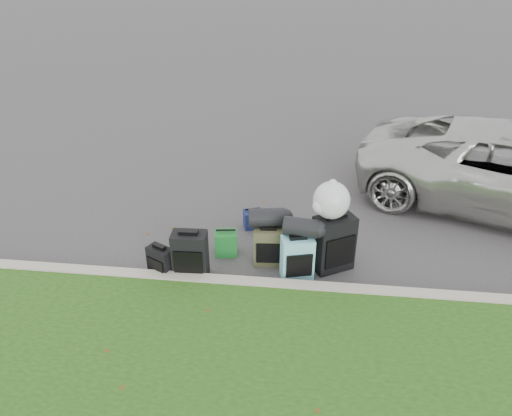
# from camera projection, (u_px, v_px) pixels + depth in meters

# --- Properties ---
(ground) EXTENTS (120.00, 120.00, 0.00)m
(ground) POSITION_uv_depth(u_px,v_px,m) (261.00, 247.00, 7.35)
(ground) COLOR #383535
(ground) RESTS_ON ground
(curb) EXTENTS (120.00, 0.18, 0.15)m
(curb) POSITION_uv_depth(u_px,v_px,m) (253.00, 285.00, 6.45)
(curb) COLOR #9E937F
(curb) RESTS_ON ground
(suitcase_small_black) EXTENTS (0.39, 0.33, 0.43)m
(suitcase_small_black) POSITION_uv_depth(u_px,v_px,m) (161.00, 262.00, 6.67)
(suitcase_small_black) COLOR black
(suitcase_small_black) RESTS_ON ground
(suitcase_large_black_left) EXTENTS (0.47, 0.29, 0.66)m
(suitcase_large_black_left) POSITION_uv_depth(u_px,v_px,m) (190.00, 255.00, 6.61)
(suitcase_large_black_left) COLOR black
(suitcase_large_black_left) RESTS_ON ground
(suitcase_olive) EXTENTS (0.42, 0.28, 0.55)m
(suitcase_olive) POSITION_uv_depth(u_px,v_px,m) (268.00, 246.00, 6.89)
(suitcase_olive) COLOR #353621
(suitcase_olive) RESTS_ON ground
(suitcase_teal) EXTENTS (0.47, 0.35, 0.60)m
(suitcase_teal) POSITION_uv_depth(u_px,v_px,m) (297.00, 258.00, 6.60)
(suitcase_teal) COLOR #5999A5
(suitcase_teal) RESTS_ON ground
(suitcase_large_black_right) EXTENTS (0.62, 0.54, 0.79)m
(suitcase_large_black_right) POSITION_uv_depth(u_px,v_px,m) (333.00, 243.00, 6.73)
(suitcase_large_black_right) COLOR black
(suitcase_large_black_right) RESTS_ON ground
(tote_green) EXTENTS (0.34, 0.29, 0.35)m
(tote_green) POSITION_uv_depth(u_px,v_px,m) (226.00, 243.00, 7.14)
(tote_green) COLOR #186F26
(tote_green) RESTS_ON ground
(tote_navy) EXTENTS (0.32, 0.28, 0.29)m
(tote_navy) POSITION_uv_depth(u_px,v_px,m) (252.00, 219.00, 7.79)
(tote_navy) COLOR navy
(tote_navy) RESTS_ON ground
(duffel_left) EXTENTS (0.52, 0.34, 0.26)m
(duffel_left) POSITION_uv_depth(u_px,v_px,m) (267.00, 218.00, 6.77)
(duffel_left) COLOR black
(duffel_left) RESTS_ON suitcase_olive
(duffel_right) EXTENTS (0.47, 0.31, 0.25)m
(duffel_right) POSITION_uv_depth(u_px,v_px,m) (301.00, 227.00, 6.46)
(duffel_right) COLOR black
(duffel_right) RESTS_ON suitcase_teal
(trash_bag) EXTENTS (0.49, 0.49, 0.49)m
(trash_bag) POSITION_uv_depth(u_px,v_px,m) (331.00, 200.00, 6.45)
(trash_bag) COLOR silver
(trash_bag) RESTS_ON suitcase_large_black_right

